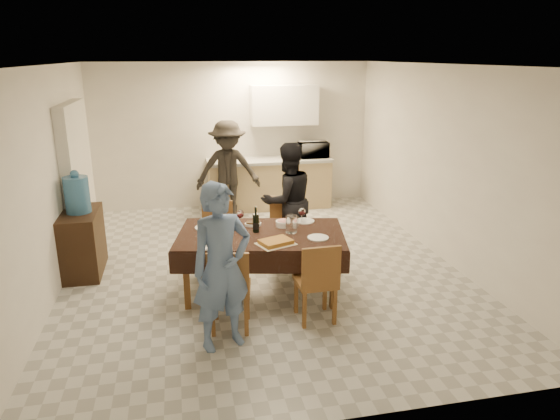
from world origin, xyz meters
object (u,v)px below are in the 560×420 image
Objects in this scene: console at (83,243)px; water_jug at (77,195)px; wine_bottle at (256,219)px; person_kitchen at (228,170)px; savoury_tart at (276,242)px; person_near at (222,267)px; water_pitcher at (291,224)px; person_far at (288,201)px; dining_table at (261,236)px; microwave at (313,149)px.

console is 0.64m from water_jug.
person_kitchen reaches higher than wine_bottle.
savoury_tart is (2.25, -1.40, 0.36)m from console.
person_near reaches higher than savoury_tart.
person_far is (0.20, 1.10, -0.04)m from water_pitcher.
console is 2.36m from wine_bottle.
console is 0.53× the size of person_kitchen.
water_pitcher is at bearing 64.05° from person_far.
person_far reaches higher than water_pitcher.
water_jug is at bearing 108.74° from person_near.
water_pitcher is at bearing 52.85° from savoury_tart.
person_kitchen reaches higher than savoury_tart.
water_pitcher is (0.35, -0.05, 0.14)m from dining_table.
person_kitchen reaches higher than console.
person_far is (0.45, 1.43, 0.04)m from savoury_tart.
savoury_tart is at bearing 68.87° from microwave.
water_pitcher is 0.12× the size of person_kitchen.
microwave is 0.32× the size of person_far.
microwave reaches higher than wine_bottle.
console is 1.69× the size of microwave.
water_jug is at bearing 155.21° from wine_bottle.
person_kitchen reaches higher than microwave.
water_pitcher is 0.52× the size of savoury_tart.
water_pitcher is at bearing 29.07° from person_near.
person_far reaches higher than microwave.
water_jug is 0.29× the size of person_far.
person_far is (2.70, 0.03, 0.39)m from console.
water_jug is 0.88× the size of microwave.
console is 4.33× the size of water_pitcher.
savoury_tart is 0.93m from person_near.
person_near is (-2.10, -4.42, -0.24)m from microwave.
savoury_tart is (2.25, -1.40, -0.28)m from water_jug.
dining_table is 1.24× the size of person_kitchen.
person_far reaches higher than water_jug.
water_pitcher is at bearing -14.04° from wine_bottle.
water_pitcher is 0.13× the size of person_far.
dining_table is at bearing 65.31° from microwave.
savoury_tart is 4.04m from microwave.
microwave reaches higher than console.
wine_bottle is 0.78× the size of savoury_tart.
savoury_tart is 1.50m from person_far.
savoury_tart is at bearing -31.89° from water_jug.
person_near is 0.97× the size of person_kitchen.
person_kitchen is (-1.62, -0.45, -0.21)m from microwave.
water_jug reaches higher than water_pitcher.
wine_bottle reaches higher than savoury_tart.
water_jug is 2.73m from water_pitcher.
water_pitcher is 1.35m from person_near.
person_kitchen is at bearing 92.92° from savoury_tart.
savoury_tart is 3.31m from person_kitchen.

